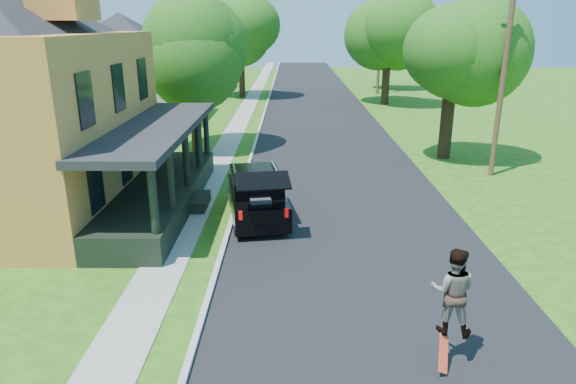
{
  "coord_description": "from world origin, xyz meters",
  "views": [
    {
      "loc": [
        -2.0,
        -11.91,
        6.51
      ],
      "look_at": [
        -2.1,
        3.0,
        1.6
      ],
      "focal_mm": 32.0,
      "sensor_mm": 36.0,
      "label": 1
    }
  ],
  "objects_px": {
    "tree_right_near": "(453,49)",
    "utility_pole_near": "(503,77)",
    "skateboarder": "(453,291)",
    "black_suv": "(257,195)"
  },
  "relations": [
    {
      "from": "tree_right_near",
      "to": "utility_pole_near",
      "type": "xyz_separation_m",
      "value": [
        1.26,
        -3.29,
        -0.96
      ]
    },
    {
      "from": "skateboarder",
      "to": "utility_pole_near",
      "type": "bearing_deg",
      "value": -96.72
    },
    {
      "from": "skateboarder",
      "to": "tree_right_near",
      "type": "distance_m",
      "value": 17.66
    },
    {
      "from": "skateboarder",
      "to": "tree_right_near",
      "type": "xyz_separation_m",
      "value": [
        4.58,
        16.64,
        3.78
      ]
    },
    {
      "from": "utility_pole_near",
      "to": "black_suv",
      "type": "bearing_deg",
      "value": -157.3
    },
    {
      "from": "skateboarder",
      "to": "tree_right_near",
      "type": "bearing_deg",
      "value": -88.47
    },
    {
      "from": "black_suv",
      "to": "tree_right_near",
      "type": "height_order",
      "value": "tree_right_near"
    },
    {
      "from": "black_suv",
      "to": "skateboarder",
      "type": "xyz_separation_m",
      "value": [
        4.36,
        -7.95,
        0.72
      ]
    },
    {
      "from": "utility_pole_near",
      "to": "tree_right_near",
      "type": "bearing_deg",
      "value": 105.81
    },
    {
      "from": "skateboarder",
      "to": "utility_pole_near",
      "type": "height_order",
      "value": "utility_pole_near"
    }
  ]
}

